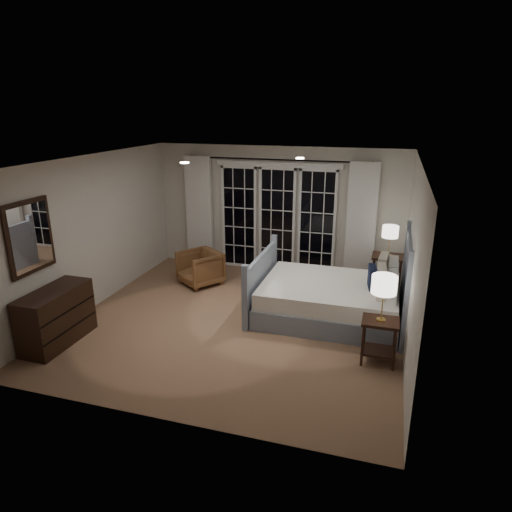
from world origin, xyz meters
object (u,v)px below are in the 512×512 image
(nightstand_right, at_px, (387,268))
(armchair, at_px, (200,268))
(bed, at_px, (333,298))
(lamp_right, at_px, (390,232))
(lamp_left, at_px, (384,285))
(dresser, at_px, (56,317))
(nightstand_left, at_px, (379,335))

(nightstand_right, distance_m, armchair, 3.43)
(bed, xyz_separation_m, nightstand_right, (0.78, 1.29, 0.13))
(lamp_right, bearing_deg, nightstand_right, 33.69)
(lamp_left, height_order, armchair, lamp_left)
(bed, height_order, dresser, bed)
(nightstand_left, relative_size, dresser, 0.54)
(nightstand_right, bearing_deg, lamp_left, -90.49)
(nightstand_left, bearing_deg, lamp_left, 165.96)
(nightstand_right, distance_m, lamp_left, 2.56)
(nightstand_right, bearing_deg, dresser, -143.73)
(bed, height_order, lamp_right, bed)
(nightstand_right, height_order, dresser, dresser)
(lamp_right, xyz_separation_m, dresser, (-4.42, -3.24, -0.74))
(dresser, bearing_deg, bed, 28.13)
(nightstand_right, bearing_deg, bed, -120.93)
(nightstand_left, relative_size, nightstand_right, 0.87)
(lamp_left, bearing_deg, nightstand_left, -14.04)
(bed, bearing_deg, lamp_left, -57.60)
(dresser, bearing_deg, nightstand_right, 36.27)
(lamp_left, xyz_separation_m, armchair, (-3.35, 1.90, -0.78))
(lamp_left, bearing_deg, nightstand_right, 89.51)
(armchair, relative_size, dresser, 0.63)
(bed, bearing_deg, armchair, 164.67)
(lamp_right, xyz_separation_m, armchair, (-3.37, -0.58, -0.82))
(bed, height_order, armchair, bed)
(nightstand_right, xyz_separation_m, lamp_left, (-0.02, -2.48, 0.63))
(nightstand_left, height_order, lamp_left, lamp_left)
(nightstand_right, bearing_deg, lamp_right, -146.31)
(lamp_left, bearing_deg, dresser, -170.20)
(lamp_right, relative_size, armchair, 0.77)
(armchair, bearing_deg, nightstand_left, 5.95)
(nightstand_right, relative_size, dresser, 0.62)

